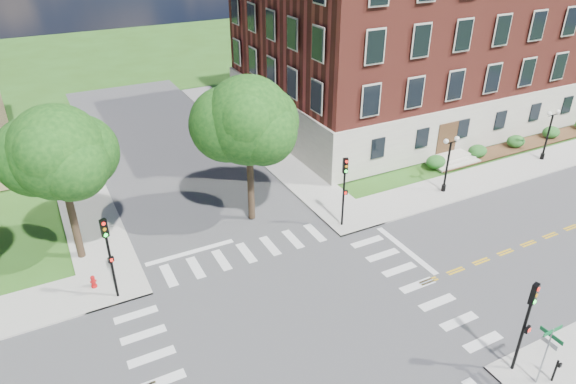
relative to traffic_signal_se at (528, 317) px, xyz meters
name	(u,v)px	position (x,y,z in m)	size (l,w,h in m)	color
ground	(304,328)	(-7.04, 6.67, -3.19)	(160.00, 160.00, 0.00)	#2C5116
road_ew	(304,328)	(-7.04, 6.67, -3.18)	(90.00, 12.00, 0.01)	#3D3D3F
road_ns	(304,328)	(-7.04, 6.67, -3.18)	(12.00, 90.00, 0.01)	#3D3D3F
sidewalk_ne	(374,154)	(8.33, 22.04, -3.13)	(34.00, 34.00, 0.12)	#9E9B93
crosswalk_east	(417,285)	(0.16, 6.67, -3.19)	(2.20, 10.20, 0.02)	silver
stop_bar_east	(406,250)	(1.76, 9.67, -3.19)	(0.40, 5.50, 0.00)	silver
main_building	(415,30)	(16.95, 28.66, 5.15)	(30.60, 22.40, 16.50)	#B2AB9D
shrub_row	(514,148)	(19.96, 17.47, -3.19)	(18.00, 2.00, 1.30)	#1C551D
tree_c	(58,153)	(-15.95, 17.99, 3.69)	(5.21, 5.21, 9.39)	#302118
tree_d	(248,121)	(-5.14, 17.33, 3.82)	(5.55, 5.55, 9.68)	#302118
traffic_signal_se	(528,317)	(0.00, 0.00, 0.00)	(0.37, 0.43, 4.80)	black
traffic_signal_ne	(344,183)	(-0.27, 13.75, 0.00)	(0.37, 0.44, 4.80)	black
traffic_signal_nw	(108,249)	(-14.77, 13.26, 0.00)	(0.38, 0.45, 4.80)	black
twin_lamp_west	(448,161)	(8.88, 14.24, -0.66)	(1.36, 0.36, 4.23)	black
twin_lamp_east	(549,132)	(20.00, 14.70, -0.66)	(1.36, 0.36, 4.23)	black
street_sign_pole	(548,345)	(0.33, -1.02, -0.88)	(1.10, 1.10, 3.10)	gray
push_button_post	(556,370)	(1.00, -1.29, -2.39)	(0.14, 0.21, 1.20)	black
fire_hydrant	(93,282)	(-15.77, 14.63, -2.72)	(0.35, 0.35, 0.75)	#A90D0E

